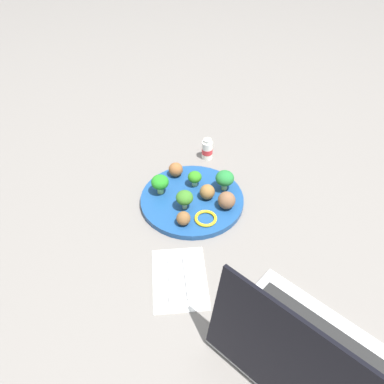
% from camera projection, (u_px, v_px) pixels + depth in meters
% --- Properties ---
extents(ground_plane, '(4.00, 4.00, 0.00)m').
position_uv_depth(ground_plane, '(192.00, 202.00, 1.04)').
color(ground_plane, slate).
extents(plate, '(0.28, 0.28, 0.02)m').
position_uv_depth(plate, '(192.00, 200.00, 1.04)').
color(plate, navy).
rests_on(plate, ground_plane).
extents(broccoli_floret_mid_left, '(0.05, 0.05, 0.06)m').
position_uv_depth(broccoli_floret_mid_left, '(225.00, 179.00, 1.03)').
color(broccoli_floret_mid_left, '#9FC579').
rests_on(broccoli_floret_mid_left, plate).
extents(broccoli_floret_front_right, '(0.04, 0.04, 0.04)m').
position_uv_depth(broccoli_floret_front_right, '(195.00, 177.00, 1.05)').
color(broccoli_floret_front_right, '#8CC283').
rests_on(broccoli_floret_front_right, plate).
extents(broccoli_floret_center, '(0.04, 0.04, 0.05)m').
position_uv_depth(broccoli_floret_center, '(184.00, 198.00, 0.98)').
color(broccoli_floret_center, '#A3BD84').
rests_on(broccoli_floret_center, plate).
extents(broccoli_floret_front_left, '(0.05, 0.05, 0.06)m').
position_uv_depth(broccoli_floret_front_left, '(160.00, 183.00, 1.02)').
color(broccoli_floret_front_left, '#90CB71').
rests_on(broccoli_floret_front_left, plate).
extents(meatball_back_right, '(0.04, 0.04, 0.04)m').
position_uv_depth(meatball_back_right, '(207.00, 192.00, 1.02)').
color(meatball_back_right, brown).
rests_on(meatball_back_right, plate).
extents(meatball_front_left, '(0.04, 0.04, 0.04)m').
position_uv_depth(meatball_front_left, '(183.00, 218.00, 0.95)').
color(meatball_front_left, brown).
rests_on(meatball_front_left, plate).
extents(meatball_mid_left, '(0.04, 0.04, 0.04)m').
position_uv_depth(meatball_mid_left, '(176.00, 170.00, 1.09)').
color(meatball_mid_left, brown).
rests_on(meatball_mid_left, plate).
extents(meatball_near_rim, '(0.05, 0.05, 0.05)m').
position_uv_depth(meatball_near_rim, '(227.00, 200.00, 0.99)').
color(meatball_near_rim, brown).
rests_on(meatball_near_rim, plate).
extents(pepper_ring_back_right, '(0.08, 0.08, 0.01)m').
position_uv_depth(pepper_ring_back_right, '(206.00, 218.00, 0.97)').
color(pepper_ring_back_right, gold).
rests_on(pepper_ring_back_right, plate).
extents(napkin, '(0.18, 0.14, 0.01)m').
position_uv_depth(napkin, '(180.00, 278.00, 0.85)').
color(napkin, white).
rests_on(napkin, ground_plane).
extents(fork, '(0.12, 0.03, 0.01)m').
position_uv_depth(fork, '(188.00, 279.00, 0.84)').
color(fork, silver).
rests_on(fork, napkin).
extents(knife, '(0.15, 0.03, 0.01)m').
position_uv_depth(knife, '(172.00, 280.00, 0.84)').
color(knife, silver).
rests_on(knife, napkin).
extents(yogurt_bottle, '(0.03, 0.03, 0.07)m').
position_uv_depth(yogurt_bottle, '(207.00, 150.00, 1.17)').
color(yogurt_bottle, white).
rests_on(yogurt_bottle, ground_plane).
extents(laptop, '(0.38, 0.38, 0.21)m').
position_uv_depth(laptop, '(303.00, 356.00, 0.68)').
color(laptop, silver).
rests_on(laptop, ground_plane).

